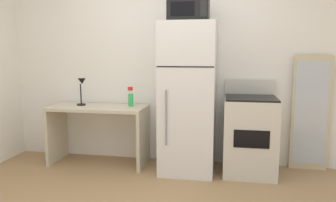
% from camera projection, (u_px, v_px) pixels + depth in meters
% --- Properties ---
extents(wall_back_white, '(5.00, 0.10, 2.60)m').
position_uv_depth(wall_back_white, '(170.00, 63.00, 4.29)').
color(wall_back_white, white).
rests_on(wall_back_white, ground).
extents(desk, '(1.23, 0.54, 0.75)m').
position_uv_depth(desk, '(99.00, 123.00, 4.23)').
color(desk, beige).
rests_on(desk, ground).
extents(desk_lamp, '(0.14, 0.12, 0.35)m').
position_uv_depth(desk_lamp, '(82.00, 87.00, 4.22)').
color(desk_lamp, black).
rests_on(desk_lamp, desk).
extents(spray_bottle, '(0.06, 0.06, 0.25)m').
position_uv_depth(spray_bottle, '(131.00, 99.00, 4.18)').
color(spray_bottle, green).
rests_on(spray_bottle, desk).
extents(refrigerator, '(0.64, 0.68, 1.78)m').
position_uv_depth(refrigerator, '(188.00, 98.00, 3.92)').
color(refrigerator, white).
rests_on(refrigerator, ground).
extents(microwave, '(0.46, 0.35, 0.26)m').
position_uv_depth(microwave, '(189.00, 10.00, 3.74)').
color(microwave, black).
rests_on(microwave, refrigerator).
extents(oven_range, '(0.60, 0.61, 1.10)m').
position_uv_depth(oven_range, '(250.00, 135.00, 3.88)').
color(oven_range, beige).
rests_on(oven_range, ground).
extents(leaning_mirror, '(0.44, 0.03, 1.40)m').
position_uv_depth(leaning_mirror, '(310.00, 114.00, 3.97)').
color(leaning_mirror, '#C6B793').
rests_on(leaning_mirror, ground).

